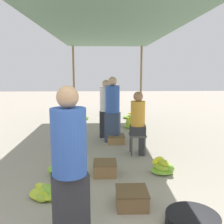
# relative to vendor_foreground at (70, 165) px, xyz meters

# --- Properties ---
(canopy_post_back_left) EXTENTS (0.08, 0.08, 2.72)m
(canopy_post_back_left) POSITION_rel_vendor_foreground_xyz_m (-0.82, 7.59, 0.51)
(canopy_post_back_left) COLOR olive
(canopy_post_back_left) RESTS_ON ground
(canopy_post_back_right) EXTENTS (0.08, 0.08, 2.72)m
(canopy_post_back_right) POSITION_rel_vendor_foreground_xyz_m (1.85, 7.59, 0.51)
(canopy_post_back_right) COLOR olive
(canopy_post_back_right) RESTS_ON ground
(canopy_tarp) EXTENTS (3.07, 8.47, 0.04)m
(canopy_tarp) POSITION_rel_vendor_foreground_xyz_m (0.51, 3.56, 1.89)
(canopy_tarp) COLOR #567A60
(canopy_tarp) RESTS_ON canopy_post_front_left
(vendor_foreground) EXTENTS (0.43, 0.43, 1.63)m
(vendor_foreground) POSITION_rel_vendor_foreground_xyz_m (0.00, 0.00, 0.00)
(vendor_foreground) COLOR #2D2D33
(vendor_foreground) RESTS_ON ground
(stool) EXTENTS (0.34, 0.34, 0.44)m
(stool) POSITION_rel_vendor_foreground_xyz_m (1.06, 2.75, -0.49)
(stool) COLOR #4C4C4C
(stool) RESTS_ON ground
(vendor_seated) EXTENTS (0.38, 0.38, 1.34)m
(vendor_seated) POSITION_rel_vendor_foreground_xyz_m (1.08, 2.75, -0.14)
(vendor_seated) COLOR #2D2D33
(vendor_seated) RESTS_ON ground
(basin_black) EXTENTS (0.61, 0.61, 0.15)m
(basin_black) POSITION_rel_vendor_foreground_xyz_m (1.35, 0.21, -0.77)
(basin_black) COLOR black
(basin_black) RESTS_ON ground
(banana_pile_left_0) EXTENTS (0.54, 0.52, 0.16)m
(banana_pile_left_0) POSITION_rel_vendor_foreground_xyz_m (-0.46, 0.99, -0.79)
(banana_pile_left_0) COLOR #BCD02A
(banana_pile_left_0) RESTS_ON ground
(banana_pile_left_1) EXTENTS (0.58, 0.50, 0.14)m
(banana_pile_left_1) POSITION_rel_vendor_foreground_xyz_m (-0.49, 6.67, -0.79)
(banana_pile_left_1) COLOR #9FC430
(banana_pile_left_1) RESTS_ON ground
(banana_pile_left_2) EXTENTS (0.53, 0.49, 0.26)m
(banana_pile_left_2) POSITION_rel_vendor_foreground_xyz_m (-0.37, 1.65, -0.74)
(banana_pile_left_2) COLOR #A1C52F
(banana_pile_left_2) RESTS_ON ground
(banana_pile_left_3) EXTENTS (0.62, 0.57, 0.18)m
(banana_pile_left_3) POSITION_rel_vendor_foreground_xyz_m (-0.59, 5.29, -0.79)
(banana_pile_left_3) COLOR #CAD528
(banana_pile_left_3) RESTS_ON ground
(banana_pile_right_0) EXTENTS (0.53, 0.49, 0.24)m
(banana_pile_right_0) POSITION_rel_vendor_foreground_xyz_m (1.36, 6.82, -0.78)
(banana_pile_right_0) COLOR #BBCF2B
(banana_pile_right_0) RESTS_ON ground
(banana_pile_right_1) EXTENTS (0.42, 0.38, 0.28)m
(banana_pile_right_1) POSITION_rel_vendor_foreground_xyz_m (1.36, 1.71, -0.73)
(banana_pile_right_1) COLOR #7CB636
(banana_pile_right_1) RESTS_ON ground
(banana_pile_right_2) EXTENTS (0.47, 0.53, 0.21)m
(banana_pile_right_2) POSITION_rel_vendor_foreground_xyz_m (1.19, 5.25, -0.77)
(banana_pile_right_2) COLOR #ABC92E
(banana_pile_right_2) RESTS_ON ground
(banana_pile_right_3) EXTENTS (0.60, 0.55, 0.23)m
(banana_pile_right_3) POSITION_rel_vendor_foreground_xyz_m (1.37, 6.06, -0.78)
(banana_pile_right_3) COLOR #A4C62F
(banana_pile_right_3) RESTS_ON ground
(crate_near) EXTENTS (0.42, 0.42, 0.23)m
(crate_near) POSITION_rel_vendor_foreground_xyz_m (0.71, 0.68, -0.73)
(crate_near) COLOR brown
(crate_near) RESTS_ON ground
(crate_mid) EXTENTS (0.42, 0.42, 0.19)m
(crate_mid) POSITION_rel_vendor_foreground_xyz_m (0.65, 3.63, -0.75)
(crate_mid) COLOR #9E7A4C
(crate_mid) RESTS_ON ground
(crate_far) EXTENTS (0.40, 0.40, 0.23)m
(crate_far) POSITION_rel_vendor_foreground_xyz_m (0.36, 1.71, -0.73)
(crate_far) COLOR olive
(crate_far) RESTS_ON ground
(shopper_walking_mid) EXTENTS (0.35, 0.34, 1.54)m
(shopper_walking_mid) POSITION_rel_vendor_foreground_xyz_m (0.41, 4.16, -0.05)
(shopper_walking_mid) COLOR #2D2D33
(shopper_walking_mid) RESTS_ON ground
(shopper_walking_far) EXTENTS (0.43, 0.43, 1.63)m
(shopper_walking_far) POSITION_rel_vendor_foreground_xyz_m (0.56, 3.68, -0.00)
(shopper_walking_far) COLOR #384766
(shopper_walking_far) RESTS_ON ground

